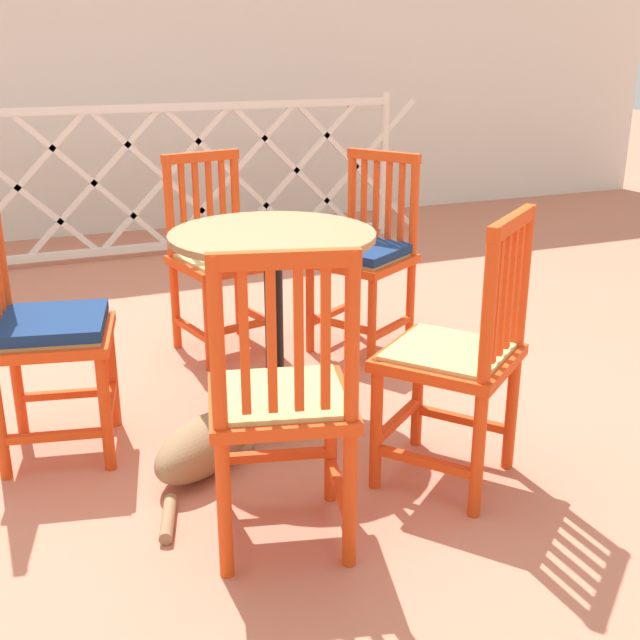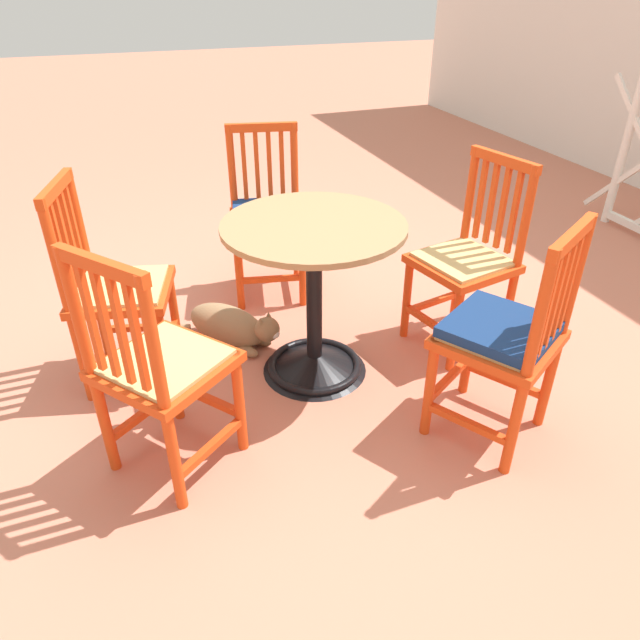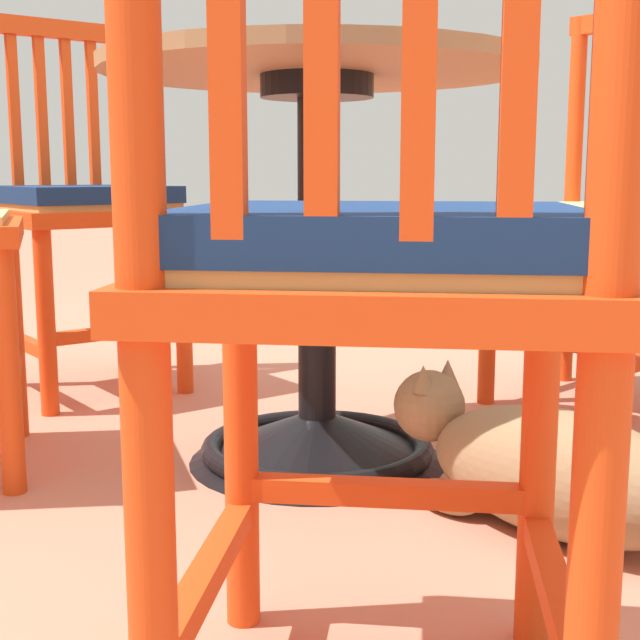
{
  "view_description": "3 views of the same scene",
  "coord_description": "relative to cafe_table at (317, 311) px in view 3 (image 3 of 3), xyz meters",
  "views": [
    {
      "loc": [
        -0.78,
        -2.64,
        1.39
      ],
      "look_at": [
        0.32,
        0.03,
        0.38
      ],
      "focal_mm": 44.88,
      "sensor_mm": 36.0,
      "label": 1
    },
    {
      "loc": [
        2.21,
        -0.65,
        1.62
      ],
      "look_at": [
        0.23,
        0.06,
        0.32
      ],
      "focal_mm": 32.45,
      "sensor_mm": 36.0,
      "label": 2
    },
    {
      "loc": [
        -1.45,
        0.2,
        0.53
      ],
      "look_at": [
        0.21,
        0.05,
        0.26
      ],
      "focal_mm": 49.75,
      "sensor_mm": 36.0,
      "label": 3
    }
  ],
  "objects": [
    {
      "name": "orange_chair_at_corner",
      "position": [
        0.37,
        -0.69,
        0.15
      ],
      "size": [
        0.56,
        0.56,
        0.91
      ],
      "color": "#D64214",
      "rests_on": "ground_plane"
    },
    {
      "name": "tabby_cat",
      "position": [
        -0.35,
        -0.31,
        -0.19
      ],
      "size": [
        0.5,
        0.6,
        0.23
      ],
      "color": "#8E704C",
      "rests_on": "ground_plane"
    },
    {
      "name": "ground_plane",
      "position": [
        -0.15,
        -0.06,
        -0.28
      ],
      "size": [
        24.0,
        24.0,
        0.0
      ],
      "primitive_type": "plane",
      "color": "#C6755B"
    },
    {
      "name": "orange_chair_facing_out",
      "position": [
        0.62,
        0.52,
        0.16
      ],
      "size": [
        0.55,
        0.55,
        0.91
      ],
      "color": "#D64214",
      "rests_on": "ground_plane"
    },
    {
      "name": "orange_chair_by_planter",
      "position": [
        -0.82,
        0.02,
        0.16
      ],
      "size": [
        0.48,
        0.48,
        0.91
      ],
      "color": "#D64214",
      "rests_on": "ground_plane"
    },
    {
      "name": "cafe_table",
      "position": [
        0.0,
        0.0,
        0.0
      ],
      "size": [
        0.76,
        0.76,
        0.73
      ],
      "color": "black",
      "rests_on": "ground_plane"
    }
  ]
}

